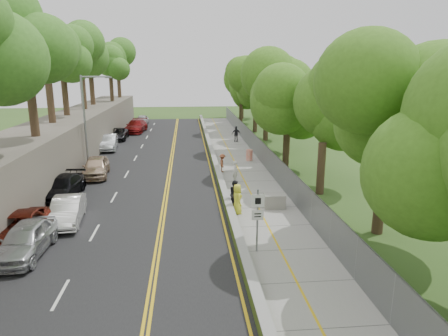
% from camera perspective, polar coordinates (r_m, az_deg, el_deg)
% --- Properties ---
extents(ground, '(140.00, 140.00, 0.00)m').
position_cam_1_polar(ground, '(22.21, 0.65, -8.62)').
color(ground, '#33511E').
rests_on(ground, ground).
extents(road, '(11.20, 66.00, 0.04)m').
position_cam_1_polar(road, '(36.53, -10.29, 0.38)').
color(road, black).
rests_on(road, ground).
extents(sidewalk, '(4.20, 66.00, 0.05)m').
position_cam_1_polar(sidewalk, '(36.69, 2.17, 0.67)').
color(sidewalk, gray).
rests_on(sidewalk, ground).
extents(jersey_barrier, '(0.42, 66.00, 0.60)m').
position_cam_1_polar(jersey_barrier, '(36.40, -1.42, 1.01)').
color(jersey_barrier, '#9BDF34').
rests_on(jersey_barrier, ground).
extents(rock_embankment, '(5.00, 66.00, 4.00)m').
position_cam_1_polar(rock_embankment, '(37.71, -22.79, 3.00)').
color(rock_embankment, '#595147').
rests_on(rock_embankment, ground).
extents(chainlink_fence, '(0.04, 66.00, 2.00)m').
position_cam_1_polar(chainlink_fence, '(36.80, 5.43, 2.21)').
color(chainlink_fence, slate).
rests_on(chainlink_fence, ground).
extents(trees_embankment, '(6.40, 66.00, 13.00)m').
position_cam_1_polar(trees_embankment, '(37.03, -23.33, 16.03)').
color(trees_embankment, '#478829').
rests_on(trees_embankment, rock_embankment).
extents(trees_fenceside, '(7.00, 66.00, 14.00)m').
position_cam_1_polar(trees_fenceside, '(36.55, 9.35, 11.51)').
color(trees_fenceside, '#4C8722').
rests_on(trees_fenceside, ground).
extents(streetlight, '(2.52, 0.22, 8.00)m').
position_cam_1_polar(streetlight, '(35.57, -18.97, 7.04)').
color(streetlight, gray).
rests_on(streetlight, ground).
extents(signpost, '(0.62, 0.09, 3.10)m').
position_cam_1_polar(signpost, '(18.85, 4.82, -6.52)').
color(signpost, gray).
rests_on(signpost, sidewalk).
extents(construction_barrel, '(0.62, 0.62, 1.02)m').
position_cam_1_polar(construction_barrel, '(37.69, 3.64, 1.85)').
color(construction_barrel, red).
rests_on(construction_barrel, sidewalk).
extents(concrete_block, '(1.34, 1.02, 0.87)m').
position_cam_1_polar(concrete_block, '(25.30, 7.18, -4.65)').
color(concrete_block, gray).
rests_on(concrete_block, sidewalk).
extents(car_0, '(1.98, 4.62, 1.55)m').
position_cam_1_polar(car_0, '(21.03, -26.47, -9.14)').
color(car_0, '#B7B8BC').
rests_on(car_0, road).
extents(car_1, '(1.98, 4.51, 1.44)m').
position_cam_1_polar(car_1, '(24.31, -21.49, -5.67)').
color(car_1, white).
rests_on(car_1, road).
extents(car_2, '(2.72, 5.47, 1.49)m').
position_cam_1_polar(car_2, '(22.54, -27.21, -7.77)').
color(car_2, maroon).
rests_on(car_2, road).
extents(car_3, '(2.36, 5.05, 1.43)m').
position_cam_1_polar(car_3, '(29.07, -22.03, -2.55)').
color(car_3, black).
rests_on(car_3, road).
extents(car_4, '(2.34, 4.87, 1.60)m').
position_cam_1_polar(car_4, '(33.68, -17.84, 0.18)').
color(car_4, tan).
rests_on(car_4, road).
extents(car_5, '(2.16, 5.00, 1.60)m').
position_cam_1_polar(car_5, '(44.36, -16.21, 3.56)').
color(car_5, '#B6BBBE').
rests_on(car_5, road).
extents(car_6, '(2.38, 4.99, 1.37)m').
position_cam_1_polar(car_6, '(50.24, -15.01, 4.71)').
color(car_6, black).
rests_on(car_6, road).
extents(car_7, '(2.93, 5.97, 1.67)m').
position_cam_1_polar(car_7, '(55.37, -12.46, 5.86)').
color(car_7, maroon).
rests_on(car_7, road).
extents(car_8, '(1.91, 4.28, 1.43)m').
position_cam_1_polar(car_8, '(62.82, -11.64, 6.75)').
color(car_8, silver).
rests_on(car_8, road).
extents(painter_0, '(0.71, 0.97, 1.83)m').
position_cam_1_polar(painter_0, '(23.94, 1.91, -4.44)').
color(painter_0, yellow).
rests_on(painter_0, sidewalk).
extents(painter_1, '(0.41, 0.62, 1.67)m').
position_cam_1_polar(painter_1, '(30.37, 1.64, -0.53)').
color(painter_1, silver).
rests_on(painter_1, sidewalk).
extents(painter_2, '(0.73, 0.90, 1.74)m').
position_cam_1_polar(painter_2, '(25.00, 1.59, -3.72)').
color(painter_2, black).
rests_on(painter_2, sidewalk).
extents(painter_3, '(0.63, 1.03, 1.54)m').
position_cam_1_polar(painter_3, '(33.41, -0.21, 0.72)').
color(painter_3, brown).
rests_on(painter_3, sidewalk).
extents(person_far, '(1.10, 0.53, 1.82)m').
position_cam_1_polar(person_far, '(47.13, 1.75, 4.87)').
color(person_far, black).
rests_on(person_far, sidewalk).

